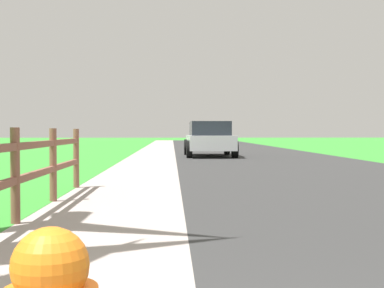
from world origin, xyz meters
name	(u,v)px	position (x,y,z in m)	size (l,w,h in m)	color
ground_plane	(175,153)	(0.00, 25.00, 0.00)	(120.00, 120.00, 0.00)	green
road_asphalt	(240,151)	(3.50, 27.00, 0.00)	(7.00, 66.00, 0.01)	#323232
curb_concrete	(119,151)	(-3.00, 27.00, 0.00)	(6.00, 66.00, 0.01)	#AB9F97
grass_verge	(90,151)	(-4.50, 27.00, 0.01)	(5.00, 66.00, 0.00)	green
parked_suv_silver	(209,138)	(1.47, 21.58, 0.77)	(2.11, 4.55, 1.50)	#B7BABF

